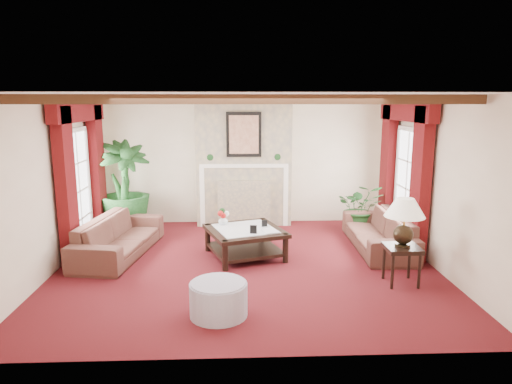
{
  "coord_description": "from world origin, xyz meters",
  "views": [
    {
      "loc": [
        -0.14,
        -7.06,
        2.61
      ],
      "look_at": [
        0.17,
        0.4,
        1.13
      ],
      "focal_mm": 32.0,
      "sensor_mm": 36.0,
      "label": 1
    }
  ],
  "objects_px": {
    "potted_palm": "(125,207)",
    "side_table": "(401,265)",
    "sofa_left": "(119,230)",
    "sofa_right": "(379,225)",
    "coffee_table": "(245,243)",
    "ottoman": "(218,299)"
  },
  "relations": [
    {
      "from": "potted_palm",
      "to": "side_table",
      "type": "relative_size",
      "value": 3.74
    },
    {
      "from": "sofa_left",
      "to": "potted_palm",
      "type": "height_order",
      "value": "potted_palm"
    },
    {
      "from": "sofa_right",
      "to": "potted_palm",
      "type": "height_order",
      "value": "potted_palm"
    },
    {
      "from": "sofa_right",
      "to": "potted_palm",
      "type": "relative_size",
      "value": 1.04
    },
    {
      "from": "potted_palm",
      "to": "sofa_left",
      "type": "bearing_deg",
      "value": -80.86
    },
    {
      "from": "sofa_right",
      "to": "potted_palm",
      "type": "xyz_separation_m",
      "value": [
        -4.81,
        1.26,
        0.09
      ]
    },
    {
      "from": "coffee_table",
      "to": "side_table",
      "type": "height_order",
      "value": "side_table"
    },
    {
      "from": "potted_palm",
      "to": "ottoman",
      "type": "distance_m",
      "value": 4.31
    },
    {
      "from": "potted_palm",
      "to": "ottoman",
      "type": "xyz_separation_m",
      "value": [
        2.03,
        -3.79,
        -0.31
      ]
    },
    {
      "from": "potted_palm",
      "to": "side_table",
      "type": "xyz_separation_m",
      "value": [
        4.65,
        -2.88,
        -0.24
      ]
    },
    {
      "from": "side_table",
      "to": "sofa_left",
      "type": "bearing_deg",
      "value": 161.64
    },
    {
      "from": "sofa_left",
      "to": "potted_palm",
      "type": "xyz_separation_m",
      "value": [
        -0.23,
        1.42,
        0.08
      ]
    },
    {
      "from": "sofa_right",
      "to": "coffee_table",
      "type": "distance_m",
      "value": 2.44
    },
    {
      "from": "sofa_right",
      "to": "coffee_table",
      "type": "relative_size",
      "value": 1.85
    },
    {
      "from": "coffee_table",
      "to": "ottoman",
      "type": "xyz_separation_m",
      "value": [
        -0.37,
        -2.19,
        -0.03
      ]
    },
    {
      "from": "sofa_left",
      "to": "sofa_right",
      "type": "height_order",
      "value": "sofa_left"
    },
    {
      "from": "side_table",
      "to": "potted_palm",
      "type": "bearing_deg",
      "value": 148.19
    },
    {
      "from": "sofa_right",
      "to": "ottoman",
      "type": "height_order",
      "value": "sofa_right"
    },
    {
      "from": "sofa_left",
      "to": "coffee_table",
      "type": "bearing_deg",
      "value": -86.15
    },
    {
      "from": "sofa_left",
      "to": "potted_palm",
      "type": "bearing_deg",
      "value": 17.94
    },
    {
      "from": "ottoman",
      "to": "side_table",
      "type": "bearing_deg",
      "value": 19.16
    },
    {
      "from": "sofa_right",
      "to": "side_table",
      "type": "xyz_separation_m",
      "value": [
        -0.16,
        -1.62,
        -0.14
      ]
    }
  ]
}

